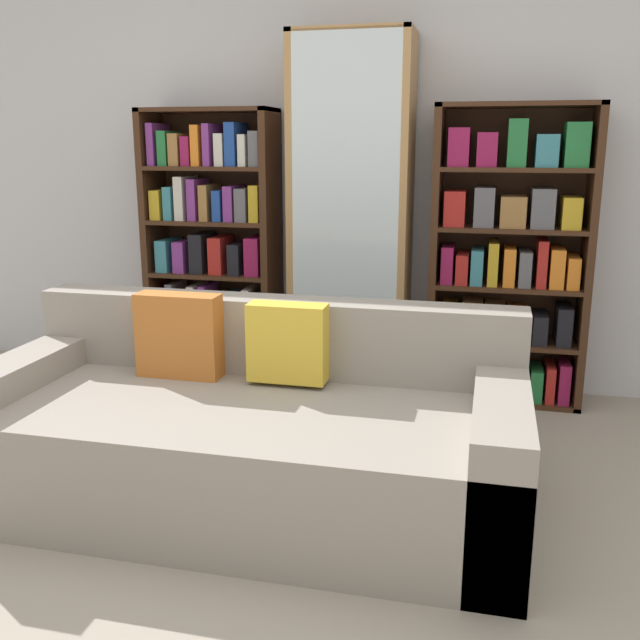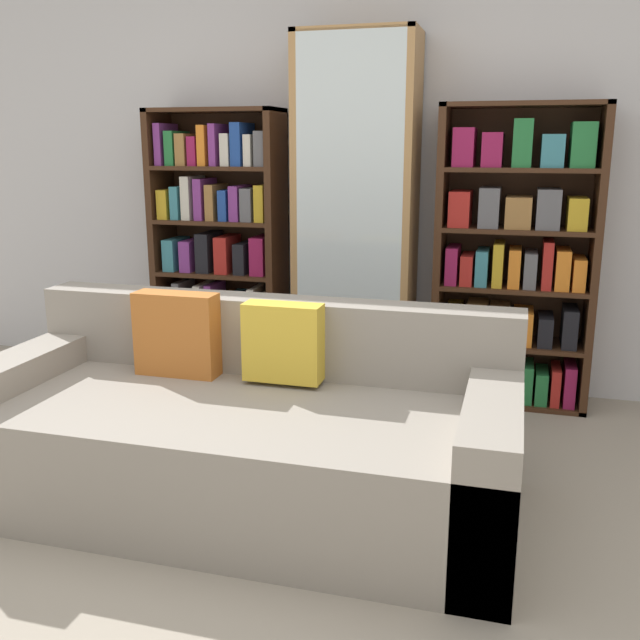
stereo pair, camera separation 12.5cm
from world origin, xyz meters
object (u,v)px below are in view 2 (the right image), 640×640
at_px(couch, 244,434).
at_px(bookshelf_left, 220,251).
at_px(bookshelf_right, 514,264).
at_px(display_cabinet, 356,219).
at_px(wine_bottle, 404,391).

relative_size(couch, bookshelf_left, 1.32).
relative_size(couch, bookshelf_right, 1.32).
distance_m(couch, display_cabinet, 1.63).
relative_size(couch, wine_bottle, 5.57).
xyz_separation_m(couch, display_cabinet, (0.12, 1.46, 0.72)).
distance_m(bookshelf_left, wine_bottle, 1.43).
bearing_deg(bookshelf_left, display_cabinet, -1.08).
bearing_deg(wine_bottle, display_cabinet, 130.61).
xyz_separation_m(display_cabinet, wine_bottle, (0.37, -0.43, -0.84)).
bearing_deg(display_cabinet, bookshelf_left, 178.92).
distance_m(bookshelf_left, bookshelf_right, 1.73).
xyz_separation_m(couch, bookshelf_right, (1.00, 1.47, 0.50)).
distance_m(couch, bookshelf_right, 1.85).
bearing_deg(bookshelf_right, display_cabinet, -178.95).
height_order(couch, wine_bottle, couch).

